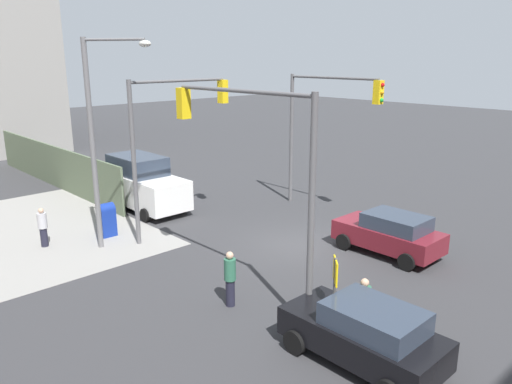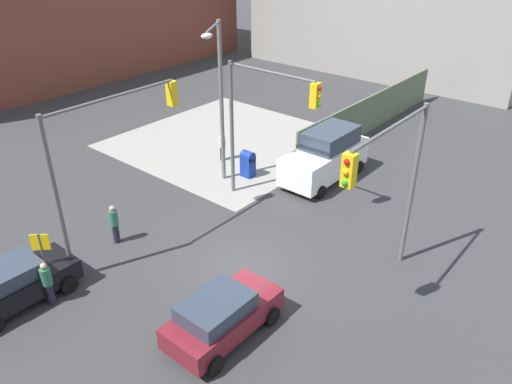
{
  "view_description": "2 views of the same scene",
  "coord_description": "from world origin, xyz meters",
  "views": [
    {
      "loc": [
        -12.52,
        14.08,
        7.34
      ],
      "look_at": [
        1.52,
        0.79,
        2.06
      ],
      "focal_mm": 35.0,
      "sensor_mm": 36.0,
      "label": 1
    },
    {
      "loc": [
        -11.59,
        -10.48,
        11.94
      ],
      "look_at": [
        2.76,
        1.56,
        1.68
      ],
      "focal_mm": 35.0,
      "sensor_mm": 36.0,
      "label": 2
    }
  ],
  "objects": [
    {
      "name": "traffic_signal_se_corner",
      "position": [
        2.48,
        -4.5,
        4.62
      ],
      "size": [
        5.31,
        0.36,
        6.5
      ],
      "color": "#59595B",
      "rests_on": "ground"
    },
    {
      "name": "sidewalk_corner",
      "position": [
        9.0,
        9.0,
        0.01
      ],
      "size": [
        12.0,
        12.0,
        0.01
      ],
      "primitive_type": "cube",
      "color": "gray",
      "rests_on": "ground"
    },
    {
      "name": "ground_plane",
      "position": [
        0.0,
        0.0,
        0.0
      ],
      "size": [
        120.0,
        120.0,
        0.0
      ],
      "primitive_type": "plane",
      "color": "#333335"
    },
    {
      "name": "van_white_delivery",
      "position": [
        8.64,
        1.8,
        1.28
      ],
      "size": [
        5.4,
        2.32,
        2.62
      ],
      "color": "white",
      "rests_on": "ground"
    },
    {
      "name": "street_lamp_corner",
      "position": [
        4.89,
        5.6,
        4.7
      ],
      "size": [
        2.42,
        1.55,
        8.0
      ],
      "color": "slate",
      "rests_on": "ground"
    },
    {
      "name": "hatchback_maroon",
      "position": [
        -3.05,
        -1.89,
        0.84
      ],
      "size": [
        4.03,
        2.02,
        1.62
      ],
      "color": "maroon",
      "rests_on": "ground"
    },
    {
      "name": "coupe_black",
      "position": [
        -6.51,
        4.76,
        0.84
      ],
      "size": [
        4.02,
        2.02,
        1.62
      ],
      "color": "black",
      "rests_on": "ground"
    },
    {
      "name": "traffic_signal_nw_corner",
      "position": [
        -2.23,
        4.5,
        4.66
      ],
      "size": [
        5.91,
        0.36,
        6.5
      ],
      "color": "#59595B",
      "rests_on": "ground"
    },
    {
      "name": "mailbox_blue",
      "position": [
        6.2,
        5.0,
        0.76
      ],
      "size": [
        0.56,
        0.64,
        1.43
      ],
      "color": "navy",
      "rests_on": "ground"
    },
    {
      "name": "construction_fence",
      "position": [
        16.09,
        3.2,
        1.2
      ],
      "size": [
        16.19,
        0.12,
        2.4
      ],
      "primitive_type": "cube",
      "color": "#56664C",
      "rests_on": "ground"
    },
    {
      "name": "warning_sign_two_way",
      "position": [
        -5.4,
        4.56,
        1.64
      ],
      "size": [
        0.48,
        0.48,
        2.4
      ],
      "color": "#4C4C4C",
      "rests_on": "ground"
    },
    {
      "name": "pedestrian_crossing",
      "position": [
        -5.8,
        3.8,
        0.9
      ],
      "size": [
        0.36,
        0.36,
        1.73
      ],
      "rotation": [
        0.0,
        0.0,
        4.37
      ],
      "color": "#2D664C",
      "rests_on": "ground"
    },
    {
      "name": "pedestrian_walking_north",
      "position": [
        -2.0,
        5.2,
        0.91
      ],
      "size": [
        0.36,
        0.36,
        1.75
      ],
      "rotation": [
        0.0,
        0.0,
        5.65
      ],
      "color": "#2D664C",
      "rests_on": "ground"
    },
    {
      "name": "pedestrian_waiting",
      "position": [
        6.8,
        7.4,
        0.83
      ],
      "size": [
        0.36,
        0.36,
        1.6
      ],
      "rotation": [
        0.0,
        0.0,
        5.24
      ],
      "color": "#B2B2B7",
      "rests_on": "ground"
    },
    {
      "name": "traffic_signal_ne_corner",
      "position": [
        4.5,
        2.66,
        4.59
      ],
      "size": [
        0.36,
        4.89,
        6.5
      ],
      "color": "#59595B",
      "rests_on": "ground"
    }
  ]
}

